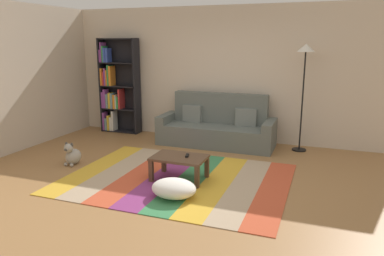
{
  "coord_description": "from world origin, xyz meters",
  "views": [
    {
      "loc": [
        1.97,
        -4.79,
        2.0
      ],
      "look_at": [
        -0.01,
        0.6,
        0.65
      ],
      "focal_mm": 34.46,
      "sensor_mm": 36.0,
      "label": 1
    }
  ],
  "objects_px": {
    "coffee_table": "(179,160)",
    "pouf": "(174,188)",
    "dog": "(72,155)",
    "standing_lamp": "(305,62)",
    "tv_remote": "(187,155)",
    "couch": "(217,128)",
    "bookshelf": "(116,89)"
  },
  "relations": [
    {
      "from": "bookshelf",
      "to": "dog",
      "type": "relative_size",
      "value": 5.21
    },
    {
      "from": "dog",
      "to": "standing_lamp",
      "type": "bearing_deg",
      "value": 31.69
    },
    {
      "from": "coffee_table",
      "to": "pouf",
      "type": "distance_m",
      "value": 0.67
    },
    {
      "from": "coffee_table",
      "to": "dog",
      "type": "bearing_deg",
      "value": 179.0
    },
    {
      "from": "bookshelf",
      "to": "pouf",
      "type": "height_order",
      "value": "bookshelf"
    },
    {
      "from": "couch",
      "to": "coffee_table",
      "type": "bearing_deg",
      "value": -89.15
    },
    {
      "from": "bookshelf",
      "to": "coffee_table",
      "type": "xyz_separation_m",
      "value": [
        2.48,
        -2.33,
        -0.66
      ]
    },
    {
      "from": "dog",
      "to": "coffee_table",
      "type": "bearing_deg",
      "value": -1.0
    },
    {
      "from": "tv_remote",
      "to": "bookshelf",
      "type": "bearing_deg",
      "value": 124.41
    },
    {
      "from": "standing_lamp",
      "to": "tv_remote",
      "type": "height_order",
      "value": "standing_lamp"
    },
    {
      "from": "couch",
      "to": "coffee_table",
      "type": "height_order",
      "value": "couch"
    },
    {
      "from": "couch",
      "to": "pouf",
      "type": "bearing_deg",
      "value": -85.6
    },
    {
      "from": "coffee_table",
      "to": "standing_lamp",
      "type": "bearing_deg",
      "value": 54.68
    },
    {
      "from": "bookshelf",
      "to": "coffee_table",
      "type": "height_order",
      "value": "bookshelf"
    },
    {
      "from": "bookshelf",
      "to": "pouf",
      "type": "relative_size",
      "value": 3.45
    },
    {
      "from": "pouf",
      "to": "couch",
      "type": "bearing_deg",
      "value": 94.4
    },
    {
      "from": "pouf",
      "to": "dog",
      "type": "bearing_deg",
      "value": 162.67
    },
    {
      "from": "coffee_table",
      "to": "pouf",
      "type": "relative_size",
      "value": 1.31
    },
    {
      "from": "coffee_table",
      "to": "dog",
      "type": "distance_m",
      "value": 1.94
    },
    {
      "from": "coffee_table",
      "to": "tv_remote",
      "type": "height_order",
      "value": "tv_remote"
    },
    {
      "from": "dog",
      "to": "standing_lamp",
      "type": "relative_size",
      "value": 0.2
    },
    {
      "from": "bookshelf",
      "to": "tv_remote",
      "type": "xyz_separation_m",
      "value": [
        2.58,
        -2.27,
        -0.59
      ]
    },
    {
      "from": "couch",
      "to": "pouf",
      "type": "relative_size",
      "value": 3.76
    },
    {
      "from": "tv_remote",
      "to": "pouf",
      "type": "bearing_deg",
      "value": -98.08
    },
    {
      "from": "couch",
      "to": "bookshelf",
      "type": "height_order",
      "value": "bookshelf"
    },
    {
      "from": "bookshelf",
      "to": "standing_lamp",
      "type": "xyz_separation_m",
      "value": [
        4.02,
        -0.14,
        0.67
      ]
    },
    {
      "from": "bookshelf",
      "to": "dog",
      "type": "height_order",
      "value": "bookshelf"
    },
    {
      "from": "couch",
      "to": "dog",
      "type": "height_order",
      "value": "couch"
    },
    {
      "from": "coffee_table",
      "to": "dog",
      "type": "relative_size",
      "value": 1.98
    },
    {
      "from": "coffee_table",
      "to": "pouf",
      "type": "bearing_deg",
      "value": -74.33
    },
    {
      "from": "bookshelf",
      "to": "dog",
      "type": "bearing_deg",
      "value": -76.65
    },
    {
      "from": "standing_lamp",
      "to": "dog",
      "type": "bearing_deg",
      "value": -148.31
    }
  ]
}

